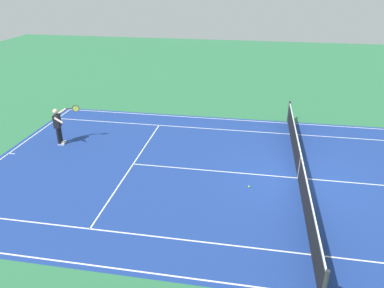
# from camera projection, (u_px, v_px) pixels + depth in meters

# --- Properties ---
(ground_plane) EXTENTS (60.00, 60.00, 0.00)m
(ground_plane) POSITION_uv_depth(u_px,v_px,m) (298.00, 178.00, 13.46)
(ground_plane) COLOR #2D7247
(court_slab) EXTENTS (24.20, 11.40, 0.00)m
(court_slab) POSITION_uv_depth(u_px,v_px,m) (298.00, 178.00, 13.46)
(court_slab) COLOR navy
(court_slab) RESTS_ON ground_plane
(court_line_markings) EXTENTS (23.85, 11.05, 0.01)m
(court_line_markings) POSITION_uv_depth(u_px,v_px,m) (298.00, 178.00, 13.46)
(court_line_markings) COLOR white
(court_line_markings) RESTS_ON ground_plane
(tennis_net) EXTENTS (0.10, 11.70, 1.08)m
(tennis_net) POSITION_uv_depth(u_px,v_px,m) (300.00, 167.00, 13.25)
(tennis_net) COLOR #2D2D33
(tennis_net) RESTS_ON ground_plane
(tennis_player_near) EXTENTS (1.01, 0.84, 1.70)m
(tennis_player_near) POSITION_uv_depth(u_px,v_px,m) (58.00, 124.00, 15.77)
(tennis_player_near) COLOR black
(tennis_player_near) RESTS_ON ground_plane
(tennis_ball) EXTENTS (0.07, 0.07, 0.07)m
(tennis_ball) POSITION_uv_depth(u_px,v_px,m) (249.00, 187.00, 12.87)
(tennis_ball) COLOR #CCE01E
(tennis_ball) RESTS_ON ground_plane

